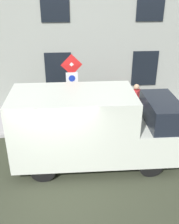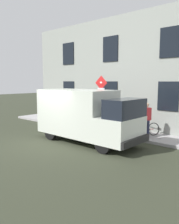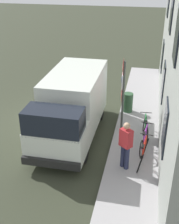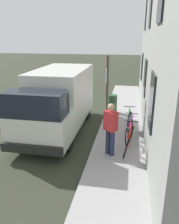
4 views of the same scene
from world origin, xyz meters
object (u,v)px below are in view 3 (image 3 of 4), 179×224
object	(u,v)px
bicycle_green	(145,129)
bicycle_red	(143,154)
litter_bin	(128,102)
pedestrian	(126,144)
bicycle_purple	(144,141)
sign_post_stacked	(122,87)
delivery_van	(72,105)

from	to	relation	value
bicycle_green	bicycle_red	bearing A→B (deg)	176.09
bicycle_red	litter_bin	world-z (taller)	litter_bin
pedestrian	bicycle_purple	bearing A→B (deg)	-168.52
sign_post_stacked	delivery_van	distance (m)	2.11
bicycle_red	bicycle_purple	xyz separation A→B (m)	(-0.00, 0.85, 0.00)
bicycle_purple	pedestrian	xyz separation A→B (m)	(-0.59, -1.23, 0.56)
litter_bin	sign_post_stacked	bearing A→B (deg)	-94.93
bicycle_red	pedestrian	distance (m)	0.90
bicycle_green	litter_bin	bearing A→B (deg)	17.96
delivery_van	bicycle_green	world-z (taller)	delivery_van
bicycle_green	litter_bin	world-z (taller)	litter_bin
sign_post_stacked	pedestrian	world-z (taller)	sign_post_stacked
bicycle_green	delivery_van	bearing A→B (deg)	88.23
bicycle_red	litter_bin	bearing A→B (deg)	20.48
sign_post_stacked	bicycle_purple	xyz separation A→B (m)	(1.03, -1.33, -1.52)
bicycle_purple	pedestrian	world-z (taller)	pedestrian
delivery_van	bicycle_purple	distance (m)	3.14
delivery_van	litter_bin	xyz separation A→B (m)	(2.05, 2.31, -0.74)
bicycle_green	litter_bin	xyz separation A→B (m)	(-0.88, 2.19, 0.08)
bicycle_red	bicycle_purple	size ratio (longest dim) A/B	1.01
bicycle_purple	bicycle_green	xyz separation A→B (m)	(-0.00, 0.85, 0.00)
sign_post_stacked	bicycle_green	bearing A→B (deg)	-25.17
bicycle_red	litter_bin	xyz separation A→B (m)	(-0.88, 3.89, 0.08)
pedestrian	litter_bin	world-z (taller)	pedestrian
bicycle_purple	bicycle_green	bearing A→B (deg)	7.63
pedestrian	bicycle_green	bearing A→B (deg)	-158.63
sign_post_stacked	bicycle_purple	world-z (taller)	sign_post_stacked
litter_bin	pedestrian	bearing A→B (deg)	-86.11
delivery_van	pedestrian	xyz separation A→B (m)	(2.34, -1.97, -0.26)
sign_post_stacked	delivery_van	world-z (taller)	sign_post_stacked
sign_post_stacked	pedestrian	bearing A→B (deg)	-80.30
pedestrian	delivery_van	bearing A→B (deg)	-92.74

